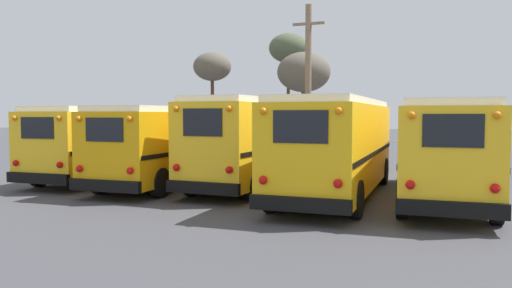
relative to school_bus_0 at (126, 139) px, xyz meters
The scene contains 11 objects.
ground_plane 6.84m from the school_bus_0, ahead, with size 160.00×160.00×0.00m, color #424247.
school_bus_0 is the anchor object (origin of this frame).
school_bus_1 3.53m from the school_bus_0, 21.71° to the right, with size 2.78×9.42×2.99m.
school_bus_2 6.57m from the school_bus_0, ahead, with size 2.70×9.78×3.29m.
school_bus_3 10.08m from the school_bus_0, 12.66° to the right, with size 2.68×9.63×3.20m.
school_bus_4 13.22m from the school_bus_0, ahead, with size 2.81×9.68×3.10m.
utility_pole 10.94m from the school_bus_0, 55.74° to the left, with size 1.80×0.35×8.79m.
bare_tree_0 15.84m from the school_bus_0, 74.79° to the left, with size 3.65×3.65×6.98m.
bare_tree_1 14.60m from the school_bus_0, 99.85° to the left, with size 2.69×2.69×7.11m.
bare_tree_2 19.03m from the school_bus_0, 83.74° to the left, with size 2.97×2.97×8.84m.
fence_line 8.98m from the school_bus_0, 43.01° to the left, with size 21.17×0.06×1.42m.
Camera 1 is at (6.56, -17.40, 2.69)m, focal length 35.00 mm.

